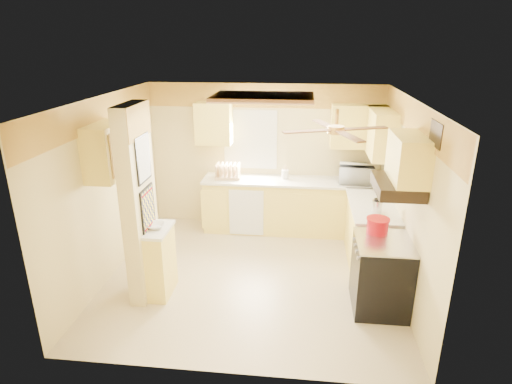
# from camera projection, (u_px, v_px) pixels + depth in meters

# --- Properties ---
(floor) EXTENTS (4.00, 4.00, 0.00)m
(floor) POSITION_uv_depth(u_px,v_px,m) (252.00, 276.00, 6.12)
(floor) COLOR #C7B589
(floor) RESTS_ON ground
(ceiling) EXTENTS (4.00, 4.00, 0.00)m
(ceiling) POSITION_uv_depth(u_px,v_px,m) (251.00, 99.00, 5.26)
(ceiling) COLOR white
(ceiling) RESTS_ON wall_back
(wall_back) EXTENTS (4.00, 0.00, 4.00)m
(wall_back) POSITION_uv_depth(u_px,v_px,m) (265.00, 157.00, 7.47)
(wall_back) COLOR #DBC786
(wall_back) RESTS_ON floor
(wall_front) EXTENTS (4.00, 0.00, 4.00)m
(wall_front) POSITION_uv_depth(u_px,v_px,m) (227.00, 265.00, 3.91)
(wall_front) COLOR #DBC786
(wall_front) RESTS_ON floor
(wall_left) EXTENTS (0.00, 3.80, 3.80)m
(wall_left) POSITION_uv_depth(u_px,v_px,m) (108.00, 188.00, 5.90)
(wall_left) COLOR #DBC786
(wall_left) RESTS_ON floor
(wall_right) EXTENTS (0.00, 3.80, 3.80)m
(wall_right) POSITION_uv_depth(u_px,v_px,m) (406.00, 200.00, 5.48)
(wall_right) COLOR #DBC786
(wall_right) RESTS_ON floor
(wallpaper_border) EXTENTS (4.00, 0.02, 0.40)m
(wallpaper_border) POSITION_uv_depth(u_px,v_px,m) (265.00, 96.00, 7.09)
(wallpaper_border) COLOR #FFCB4B
(wallpaper_border) RESTS_ON wall_back
(partition_column) EXTENTS (0.20, 0.70, 2.50)m
(partition_column) POSITION_uv_depth(u_px,v_px,m) (139.00, 205.00, 5.32)
(partition_column) COLOR #DBC786
(partition_column) RESTS_ON floor
(partition_ledge) EXTENTS (0.25, 0.55, 0.90)m
(partition_ledge) POSITION_uv_depth(u_px,v_px,m) (161.00, 263.00, 5.57)
(partition_ledge) COLOR #FBE464
(partition_ledge) RESTS_ON floor
(ledge_top) EXTENTS (0.28, 0.58, 0.04)m
(ledge_top) POSITION_uv_depth(u_px,v_px,m) (158.00, 230.00, 5.41)
(ledge_top) COLOR silver
(ledge_top) RESTS_ON partition_ledge
(lower_cabinets_back) EXTENTS (3.00, 0.60, 0.90)m
(lower_cabinets_back) POSITION_uv_depth(u_px,v_px,m) (292.00, 207.00, 7.41)
(lower_cabinets_back) COLOR #FBE464
(lower_cabinets_back) RESTS_ON floor
(lower_cabinets_right) EXTENTS (0.60, 1.40, 0.90)m
(lower_cabinets_right) POSITION_uv_depth(u_px,v_px,m) (370.00, 235.00, 6.35)
(lower_cabinets_right) COLOR #FBE464
(lower_cabinets_right) RESTS_ON floor
(countertop_back) EXTENTS (3.04, 0.64, 0.04)m
(countertop_back) POSITION_uv_depth(u_px,v_px,m) (292.00, 181.00, 7.24)
(countertop_back) COLOR silver
(countertop_back) RESTS_ON lower_cabinets_back
(countertop_right) EXTENTS (0.64, 1.44, 0.04)m
(countertop_right) POSITION_uv_depth(u_px,v_px,m) (372.00, 206.00, 6.19)
(countertop_right) COLOR silver
(countertop_right) RESTS_ON lower_cabinets_right
(dishwasher_panel) EXTENTS (0.58, 0.02, 0.80)m
(dishwasher_panel) POSITION_uv_depth(u_px,v_px,m) (246.00, 213.00, 7.20)
(dishwasher_panel) COLOR white
(dishwasher_panel) RESTS_ON lower_cabinets_back
(window) EXTENTS (0.92, 0.02, 1.02)m
(window) POSITION_uv_depth(u_px,v_px,m) (250.00, 140.00, 7.38)
(window) COLOR white
(window) RESTS_ON wall_back
(upper_cab_back_left) EXTENTS (0.60, 0.35, 0.70)m
(upper_cab_back_left) POSITION_uv_depth(u_px,v_px,m) (214.00, 123.00, 7.19)
(upper_cab_back_left) COLOR #FBE464
(upper_cab_back_left) RESTS_ON wall_back
(upper_cab_back_right) EXTENTS (0.90, 0.35, 0.70)m
(upper_cab_back_right) POSITION_uv_depth(u_px,v_px,m) (359.00, 126.00, 6.94)
(upper_cab_back_right) COLOR #FBE464
(upper_cab_back_right) RESTS_ON wall_back
(upper_cab_right) EXTENTS (0.35, 1.00, 0.70)m
(upper_cab_right) POSITION_uv_depth(u_px,v_px,m) (381.00, 133.00, 6.46)
(upper_cab_right) COLOR #FBE464
(upper_cab_right) RESTS_ON wall_right
(upper_cab_left_wall) EXTENTS (0.35, 0.75, 0.70)m
(upper_cab_left_wall) POSITION_uv_depth(u_px,v_px,m) (107.00, 151.00, 5.44)
(upper_cab_left_wall) COLOR #FBE464
(upper_cab_left_wall) RESTS_ON wall_left
(upper_cab_over_stove) EXTENTS (0.35, 0.76, 0.52)m
(upper_cab_over_stove) POSITION_uv_depth(u_px,v_px,m) (408.00, 158.00, 4.75)
(upper_cab_over_stove) COLOR #FBE464
(upper_cab_over_stove) RESTS_ON wall_right
(stove) EXTENTS (0.68, 0.77, 0.92)m
(stove) POSITION_uv_depth(u_px,v_px,m) (381.00, 274.00, 5.27)
(stove) COLOR black
(stove) RESTS_ON floor
(range_hood) EXTENTS (0.50, 0.76, 0.14)m
(range_hood) POSITION_uv_depth(u_px,v_px,m) (397.00, 186.00, 4.87)
(range_hood) COLOR black
(range_hood) RESTS_ON upper_cab_over_stove
(poster_menu) EXTENTS (0.02, 0.42, 0.57)m
(poster_menu) POSITION_uv_depth(u_px,v_px,m) (143.00, 159.00, 5.10)
(poster_menu) COLOR black
(poster_menu) RESTS_ON partition_column
(poster_nashville) EXTENTS (0.02, 0.42, 0.57)m
(poster_nashville) POSITION_uv_depth(u_px,v_px,m) (148.00, 209.00, 5.32)
(poster_nashville) COLOR black
(poster_nashville) RESTS_ON partition_column
(ceiling_light_panel) EXTENTS (1.35, 0.95, 0.06)m
(ceiling_light_panel) POSITION_uv_depth(u_px,v_px,m) (263.00, 97.00, 5.74)
(ceiling_light_panel) COLOR brown
(ceiling_light_panel) RESTS_ON ceiling
(ceiling_fan) EXTENTS (1.15, 1.15, 0.26)m
(ceiling_fan) POSITION_uv_depth(u_px,v_px,m) (336.00, 129.00, 4.58)
(ceiling_fan) COLOR gold
(ceiling_fan) RESTS_ON ceiling
(vent_grate) EXTENTS (0.02, 0.40, 0.25)m
(vent_grate) POSITION_uv_depth(u_px,v_px,m) (436.00, 134.00, 4.29)
(vent_grate) COLOR black
(vent_grate) RESTS_ON wall_right
(microwave) EXTENTS (0.58, 0.42, 0.31)m
(microwave) POSITION_uv_depth(u_px,v_px,m) (356.00, 174.00, 7.05)
(microwave) COLOR white
(microwave) RESTS_ON countertop_back
(bowl) EXTENTS (0.28, 0.28, 0.06)m
(bowl) POSITION_uv_depth(u_px,v_px,m) (156.00, 226.00, 5.41)
(bowl) COLOR white
(bowl) RESTS_ON ledge_top
(dutch_oven) EXTENTS (0.29, 0.29, 0.19)m
(dutch_oven) POSITION_uv_depth(u_px,v_px,m) (378.00, 225.00, 5.31)
(dutch_oven) COLOR #AB0814
(dutch_oven) RESTS_ON stove
(kettle) EXTENTS (0.14, 0.14, 0.21)m
(kettle) POSITION_uv_depth(u_px,v_px,m) (377.00, 206.00, 5.84)
(kettle) COLOR silver
(kettle) RESTS_ON countertop_right
(dish_rack) EXTENTS (0.45, 0.35, 0.24)m
(dish_rack) POSITION_uv_depth(u_px,v_px,m) (228.00, 173.00, 7.32)
(dish_rack) COLOR tan
(dish_rack) RESTS_ON countertop_back
(utensil_crock) EXTENTS (0.12, 0.12, 0.24)m
(utensil_crock) POSITION_uv_depth(u_px,v_px,m) (285.00, 174.00, 7.28)
(utensil_crock) COLOR white
(utensil_crock) RESTS_ON countertop_back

